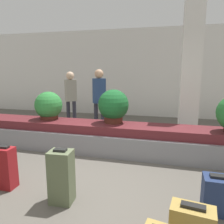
% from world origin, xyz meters
% --- Properties ---
extents(ground_plane, '(18.00, 18.00, 0.00)m').
position_xyz_m(ground_plane, '(0.00, 0.00, 0.00)').
color(ground_plane, '#59544C').
extents(back_wall, '(18.00, 0.06, 3.20)m').
position_xyz_m(back_wall, '(0.00, 5.45, 1.60)').
color(back_wall, silver).
rests_on(back_wall, ground_plane).
extents(carousel, '(7.16, 0.82, 0.60)m').
position_xyz_m(carousel, '(0.00, 1.53, 0.29)').
color(carousel, gray).
rests_on(carousel, ground_plane).
extents(pillar, '(0.43, 0.43, 3.20)m').
position_xyz_m(pillar, '(1.58, 2.65, 1.60)').
color(pillar, silver).
rests_on(pillar, ground_plane).
extents(suitcase_1, '(0.31, 0.26, 0.73)m').
position_xyz_m(suitcase_1, '(-0.17, -0.39, 0.35)').
color(suitcase_1, '#5B6647').
rests_on(suitcase_1, ground_plane).
extents(suitcase_2, '(0.32, 0.28, 0.48)m').
position_xyz_m(suitcase_2, '(1.72, -0.12, 0.23)').
color(suitcase_2, navy).
rests_on(suitcase_2, ground_plane).
extents(suitcase_4, '(0.25, 0.21, 0.64)m').
position_xyz_m(suitcase_4, '(-1.11, -0.27, 0.31)').
color(suitcase_4, maroon).
rests_on(suitcase_4, ground_plane).
extents(potted_plant_0, '(0.62, 0.62, 0.63)m').
position_xyz_m(potted_plant_0, '(-1.52, 1.64, 0.90)').
color(potted_plant_0, '#4C2319').
rests_on(potted_plant_0, carousel).
extents(potted_plant_1, '(0.65, 0.65, 0.71)m').
position_xyz_m(potted_plant_1, '(0.00, 1.65, 0.95)').
color(potted_plant_1, '#4C2319').
rests_on(potted_plant_1, carousel).
extents(traveler_0, '(0.36, 0.34, 1.66)m').
position_xyz_m(traveler_0, '(-1.70, 3.20, 0.99)').
color(traveler_0, '#282833').
rests_on(traveler_0, ground_plane).
extents(traveler_1, '(0.36, 0.34, 1.73)m').
position_xyz_m(traveler_1, '(-0.70, 2.86, 1.04)').
color(traveler_1, '#282833').
rests_on(traveler_1, ground_plane).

